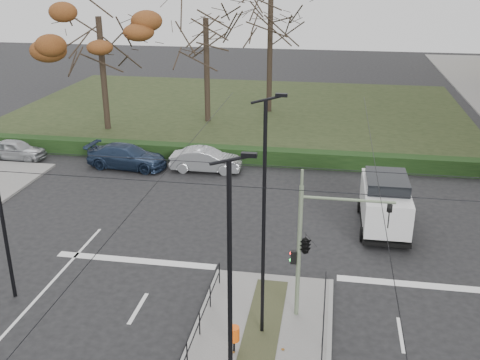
% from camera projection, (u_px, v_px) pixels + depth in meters
% --- Properties ---
extents(ground, '(140.00, 140.00, 0.00)m').
position_uv_depth(ground, '(257.00, 358.00, 18.06)').
color(ground, black).
rests_on(ground, ground).
extents(park, '(38.00, 26.00, 0.10)m').
position_uv_depth(park, '(240.00, 110.00, 48.40)').
color(park, black).
rests_on(park, ground).
extents(hedge, '(38.00, 1.00, 1.00)m').
position_uv_depth(hedge, '(205.00, 153.00, 35.92)').
color(hedge, black).
rests_on(hedge, ground).
extents(catenary, '(20.00, 34.00, 6.00)m').
position_uv_depth(catenary, '(265.00, 240.00, 18.31)').
color(catenary, black).
rests_on(catenary, ground).
extents(traffic_light, '(3.40, 1.88, 4.93)m').
position_uv_depth(traffic_light, '(308.00, 243.00, 19.00)').
color(traffic_light, slate).
rests_on(traffic_light, median_island).
extents(litter_bin, '(0.36, 0.36, 0.92)m').
position_uv_depth(litter_bin, '(234.00, 334.00, 17.91)').
color(litter_bin, black).
rests_on(litter_bin, median_island).
extents(streetlamp_median_near, '(0.67, 0.14, 7.98)m').
position_uv_depth(streetlamp_median_near, '(231.00, 308.00, 13.33)').
color(streetlamp_median_near, black).
rests_on(streetlamp_median_near, median_island).
extents(streetlamp_median_far, '(0.69, 0.14, 8.23)m').
position_uv_depth(streetlamp_median_far, '(264.00, 220.00, 17.64)').
color(streetlamp_median_far, black).
rests_on(streetlamp_median_far, median_island).
extents(parked_car_first, '(3.89, 1.69, 1.31)m').
position_uv_depth(parked_car_first, '(16.00, 150.00, 36.13)').
color(parked_car_first, '#A2A5AA').
rests_on(parked_car_first, ground).
extents(parked_car_second, '(4.34, 1.64, 1.41)m').
position_uv_depth(parked_car_second, '(206.00, 160.00, 34.07)').
color(parked_car_second, '#A2A5AA').
rests_on(parked_car_second, ground).
extents(parked_car_third, '(5.17, 2.51, 1.45)m').
position_uv_depth(parked_car_third, '(127.00, 156.00, 34.63)').
color(parked_car_third, '#1D2B43').
rests_on(parked_car_third, ground).
extents(white_van, '(2.30, 5.00, 2.61)m').
position_uv_depth(white_van, '(385.00, 201.00, 26.53)').
color(white_van, silver).
rests_on(white_van, ground).
extents(rust_tree, '(8.21, 8.21, 10.84)m').
position_uv_depth(rust_tree, '(98.00, 17.00, 39.88)').
color(rust_tree, black).
rests_on(rust_tree, park).
extents(bare_tree_center, '(6.58, 6.58, 12.57)m').
position_uv_depth(bare_tree_center, '(271.00, 4.00, 44.70)').
color(bare_tree_center, black).
rests_on(bare_tree_center, park).
extents(bare_tree_near, '(7.09, 7.09, 10.56)m').
position_uv_depth(bare_tree_near, '(206.00, 26.00, 42.24)').
color(bare_tree_near, black).
rests_on(bare_tree_near, park).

